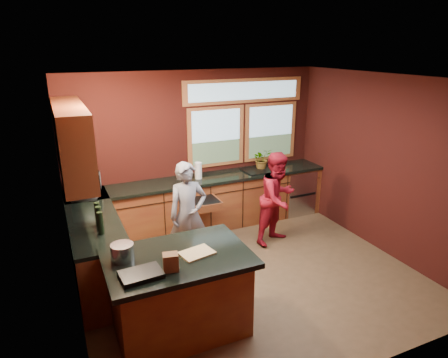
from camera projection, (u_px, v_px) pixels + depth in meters
floor at (249, 275)px, 5.64m from camera, size 4.50×4.50×0.00m
room_shell at (199, 151)px, 5.11m from camera, size 4.52×4.02×2.71m
back_counter at (215, 201)px, 7.03m from camera, size 4.50×0.64×0.93m
left_counter at (95, 246)px, 5.47m from camera, size 0.64×2.30×0.93m
island at (179, 293)px, 4.42m from camera, size 1.55×1.05×0.95m
person_grey at (188, 214)px, 5.73m from camera, size 0.57×0.37×1.54m
person_red at (278, 198)px, 6.38m from camera, size 0.89×0.79×1.51m
microwave at (86, 186)px, 5.94m from camera, size 0.49×0.62×0.30m
potted_plant at (262, 159)px, 7.24m from camera, size 0.34×0.29×0.38m
paper_towel at (198, 171)px, 6.73m from camera, size 0.12×0.12×0.28m
cutting_board at (197, 253)px, 4.30m from camera, size 0.39×0.32×0.02m
stock_pot at (122, 252)px, 4.16m from camera, size 0.24×0.24×0.18m
paper_bag at (171, 262)px, 3.97m from camera, size 0.17×0.15×0.18m
black_tray at (141, 275)px, 3.87m from camera, size 0.42×0.31×0.05m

